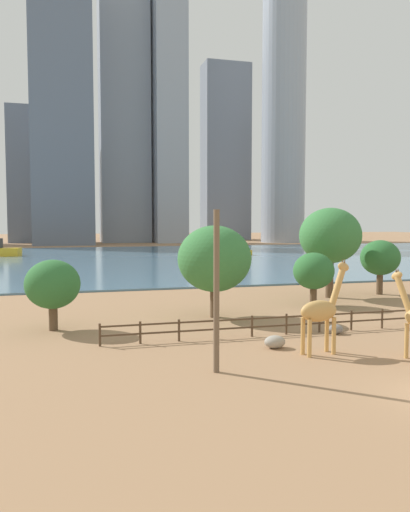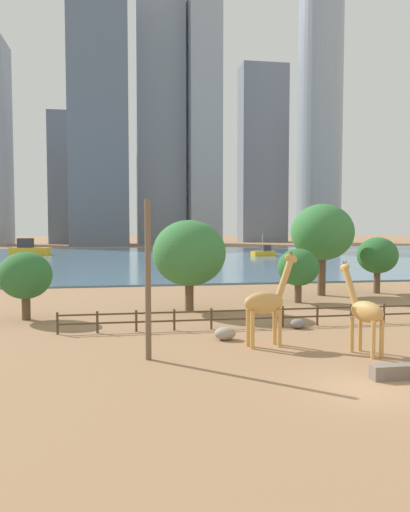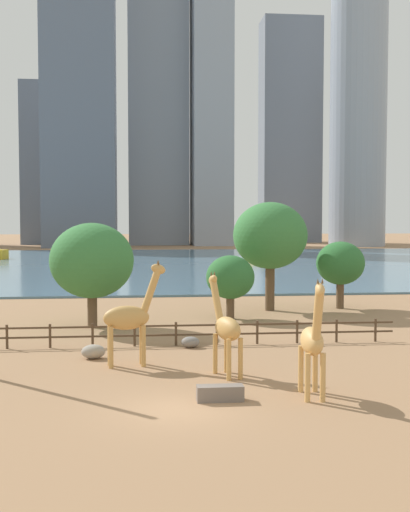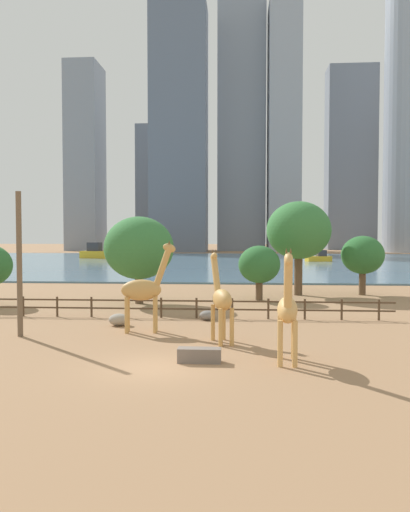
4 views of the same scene
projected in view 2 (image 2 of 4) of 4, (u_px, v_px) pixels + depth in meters
The scene contains 22 objects.
ground_plane at pixel (171, 258), 98.11m from camera, with size 400.00×400.00×0.00m, color #9E7551.
harbor_water at pixel (172, 258), 95.15m from camera, with size 180.00×86.00×0.20m, color slate.
giraffe_tall at pixel (364, 311), 24.50m from camera, with size 1.46×2.98×4.57m.
giraffe_companion at pixel (267, 302), 26.05m from camera, with size 3.09×1.15×5.04m.
utility_pole at pixel (148, 280), 23.36m from camera, with size 0.28×0.28×7.57m, color brown.
boulder_near_fence at pixel (225, 334), 27.63m from camera, with size 1.19×0.94×0.71m, color gray.
boulder_by_pole at pixel (298, 324), 30.69m from camera, with size 1.00×0.80×0.60m, color gray.
feeding_trough at pixel (392, 372), 20.57m from camera, with size 1.80×0.60×0.60m, color #72665B.
enclosure_fence at pixel (270, 315), 31.06m from camera, with size 26.12×0.14×1.30m.
tree_left_large at pixel (189, 253), 36.60m from camera, with size 5.38×5.38×6.74m.
tree_center_broad at pixel (298, 268), 40.78m from camera, with size 3.39×3.39×4.45m.
tree_right_tall at pixel (25, 276), 33.37m from camera, with size 3.51×3.51×4.58m.
tree_left_small at pixel (377, 256), 46.46m from camera, with size 3.75×3.75×5.24m.
tree_right_small at pixel (322, 233), 44.89m from camera, with size 5.65×5.65×8.28m.
boat_ferry at pixel (264, 252), 100.37m from camera, with size 5.30×3.23×4.49m.
boat_sailboat at pixel (29, 249), 102.64m from camera, with size 8.37×4.41×3.50m.
skyline_block_central at pixel (320, 121), 163.56m from camera, with size 14.52×14.52×81.33m, color #939EAD.
skyline_tower_glass at pixel (160, 109), 169.90m from camera, with size 16.11×14.86×92.04m, color gray.
skyline_block_left at pixel (263, 155), 190.24m from camera, with size 17.47×10.53×66.49m, color slate.
skyline_block_right at pixel (99, 118), 151.14m from camera, with size 17.70×12.41×77.63m, color slate.
skyline_tower_short at pixel (203, 122), 166.37m from camera, with size 10.34×15.51×81.39m, color #939EAD.
skyline_block_wide at pixel (73, 179), 173.26m from camera, with size 15.41×12.17×44.78m, color slate.
Camera 2 is at (-9.16, -17.72, 6.35)m, focal length 35.00 mm.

